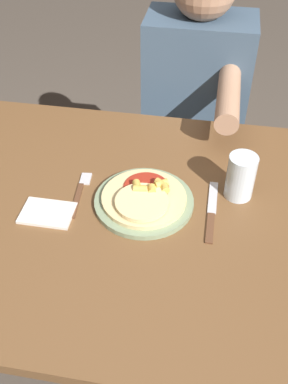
{
  "coord_description": "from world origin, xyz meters",
  "views": [
    {
      "loc": [
        0.18,
        -0.79,
        1.57
      ],
      "look_at": [
        0.03,
        0.03,
        0.82
      ],
      "focal_mm": 42.0,
      "sensor_mm": 36.0,
      "label": 1
    }
  ],
  "objects_px": {
    "knife": "(211,212)",
    "drinking_glass": "(241,177)",
    "fork": "(80,191)",
    "person_diner": "(196,100)",
    "pizza": "(144,197)",
    "plate": "(144,202)",
    "dining_table": "(130,240)"
  },
  "relations": [
    {
      "from": "pizza",
      "to": "knife",
      "type": "distance_m",
      "value": 0.17
    },
    {
      "from": "person_diner",
      "to": "plate",
      "type": "bearing_deg",
      "value": -97.06
    },
    {
      "from": "dining_table",
      "to": "person_diner",
      "type": "bearing_deg",
      "value": 80.48
    },
    {
      "from": "fork",
      "to": "dining_table",
      "type": "bearing_deg",
      "value": -17.8
    },
    {
      "from": "drinking_glass",
      "to": "pizza",
      "type": "bearing_deg",
      "value": -161.05
    },
    {
      "from": "pizza",
      "to": "knife",
      "type": "height_order",
      "value": "pizza"
    },
    {
      "from": "fork",
      "to": "drinking_glass",
      "type": "height_order",
      "value": "drinking_glass"
    },
    {
      "from": "plate",
      "to": "drinking_glass",
      "type": "bearing_deg",
      "value": 18.05
    },
    {
      "from": "dining_table",
      "to": "drinking_glass",
      "type": "height_order",
      "value": "drinking_glass"
    },
    {
      "from": "knife",
      "to": "drinking_glass",
      "type": "xyz_separation_m",
      "value": [
        0.06,
        0.08,
        0.06
      ]
    },
    {
      "from": "knife",
      "to": "person_diner",
      "type": "relative_size",
      "value": 0.18
    },
    {
      "from": "dining_table",
      "to": "plate",
      "type": "height_order",
      "value": "plate"
    },
    {
      "from": "fork",
      "to": "knife",
      "type": "relative_size",
      "value": 0.8
    },
    {
      "from": "dining_table",
      "to": "plate",
      "type": "relative_size",
      "value": 4.67
    },
    {
      "from": "dining_table",
      "to": "plate",
      "type": "xyz_separation_m",
      "value": [
        0.03,
        0.03,
        0.12
      ]
    },
    {
      "from": "plate",
      "to": "fork",
      "type": "distance_m",
      "value": 0.17
    },
    {
      "from": "person_diner",
      "to": "knife",
      "type": "bearing_deg",
      "value": -81.86
    },
    {
      "from": "fork",
      "to": "knife",
      "type": "distance_m",
      "value": 0.35
    },
    {
      "from": "fork",
      "to": "drinking_glass",
      "type": "bearing_deg",
      "value": 8.71
    },
    {
      "from": "dining_table",
      "to": "pizza",
      "type": "relative_size",
      "value": 5.49
    },
    {
      "from": "pizza",
      "to": "fork",
      "type": "distance_m",
      "value": 0.18
    },
    {
      "from": "dining_table",
      "to": "person_diner",
      "type": "distance_m",
      "value": 0.69
    },
    {
      "from": "dining_table",
      "to": "fork",
      "type": "bearing_deg",
      "value": 162.2
    },
    {
      "from": "knife",
      "to": "fork",
      "type": "bearing_deg",
      "value": 177.09
    },
    {
      "from": "pizza",
      "to": "person_diner",
      "type": "distance_m",
      "value": 0.66
    },
    {
      "from": "fork",
      "to": "person_diner",
      "type": "bearing_deg",
      "value": 68.18
    },
    {
      "from": "drinking_glass",
      "to": "person_diner",
      "type": "xyz_separation_m",
      "value": [
        -0.16,
        0.57,
        -0.13
      ]
    },
    {
      "from": "dining_table",
      "to": "drinking_glass",
      "type": "xyz_separation_m",
      "value": [
        0.27,
        0.11,
        0.17
      ]
    },
    {
      "from": "pizza",
      "to": "person_diner",
      "type": "height_order",
      "value": "person_diner"
    },
    {
      "from": "plate",
      "to": "knife",
      "type": "height_order",
      "value": "plate"
    },
    {
      "from": "dining_table",
      "to": "knife",
      "type": "relative_size",
      "value": 5.41
    },
    {
      "from": "person_diner",
      "to": "dining_table",
      "type": "bearing_deg",
      "value": -99.52
    }
  ]
}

